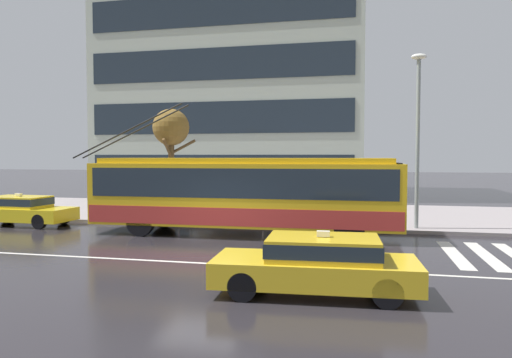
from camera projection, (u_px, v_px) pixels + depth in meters
The scene contains 14 objects.
ground_plane at pixel (201, 254), 14.75m from camera, with size 160.00×160.00×0.00m, color #272428.
sidewalk_slab at pixel (267, 213), 24.87m from camera, with size 80.00×10.00×0.14m, color gray.
crosswalk_stripe_edge_near at pixel (454, 254), 14.74m from camera, with size 0.44×4.40×0.01m, color beige.
crosswalk_stripe_inner_a at pixel (486, 255), 14.54m from camera, with size 0.44×4.40×0.01m, color beige.
lane_centre_line at pixel (187, 262), 13.58m from camera, with size 72.00×0.14×0.01m, color silver.
trolleybus at pixel (244, 193), 18.27m from camera, with size 12.91×2.68×5.07m.
taxi_queued_behind_bus at pixel (21, 209), 20.87m from camera, with size 4.57×1.92×1.39m.
taxi_oncoming_near at pixel (318, 262), 10.45m from camera, with size 4.53×2.05×1.39m.
bus_shelter at pixel (226, 176), 21.58m from camera, with size 4.11×1.73×2.62m.
pedestrian_at_shelter at pixel (263, 185), 21.86m from camera, with size 0.98×0.98×2.01m.
pedestrian_approaching_curb at pixel (343, 188), 21.55m from camera, with size 1.13×1.13×1.88m.
street_lamp at pixel (418, 126), 18.94m from camera, with size 0.60×0.32×6.91m.
street_tree_bare at pixel (171, 130), 23.78m from camera, with size 2.14×1.85×5.22m.
office_tower_corner_left at pixel (243, 79), 39.68m from camera, with size 20.06×14.85×18.75m.
Camera 1 is at (4.86, -13.90, 3.02)m, focal length 33.59 mm.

